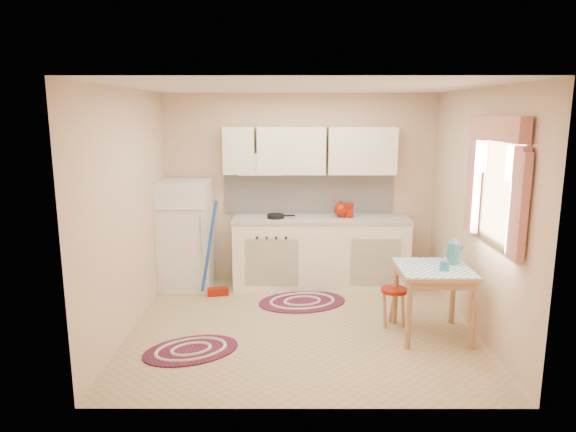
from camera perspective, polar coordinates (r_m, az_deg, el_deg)
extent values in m
plane|color=tan|center=(5.67, 1.54, -11.98)|extent=(3.60, 3.60, 0.00)
cube|color=silver|center=(5.21, 1.69, 14.16)|extent=(3.60, 3.20, 0.04)
cube|color=#D0AD8C|center=(6.87, 1.26, 3.06)|extent=(3.60, 0.04, 2.50)
cube|color=#D0AD8C|center=(3.74, 2.25, -4.15)|extent=(3.60, 0.04, 2.50)
cube|color=#D0AD8C|center=(5.55, -17.32, 0.50)|extent=(0.04, 3.20, 2.50)
cube|color=#D0AD8C|center=(5.64, 20.22, 0.48)|extent=(0.04, 3.20, 2.50)
cube|color=silver|center=(6.87, 2.30, 2.58)|extent=(2.25, 0.03, 0.55)
cube|color=white|center=(6.66, 2.39, 7.28)|extent=(2.25, 0.33, 0.60)
cube|color=white|center=(5.08, 22.33, 2.62)|extent=(0.04, 0.85, 0.95)
cube|color=white|center=(6.76, -11.28, -2.05)|extent=(0.65, 0.60, 1.40)
cube|color=white|center=(6.76, 3.61, -4.13)|extent=(2.25, 0.60, 0.88)
cube|color=#AFAEA6|center=(6.65, 3.66, -0.31)|extent=(2.27, 0.62, 0.04)
cylinder|color=black|center=(6.58, -1.39, -0.02)|extent=(0.24, 0.24, 0.05)
cylinder|color=maroon|center=(6.66, 6.73, 0.53)|extent=(0.15, 0.15, 0.16)
cube|color=tan|center=(5.49, 15.73, -9.18)|extent=(0.72, 0.72, 0.72)
cylinder|color=maroon|center=(5.67, 11.63, -9.90)|extent=(0.32, 0.32, 0.42)
cylinder|color=teal|center=(5.29, 16.99, -5.35)|extent=(0.10, 0.10, 0.10)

